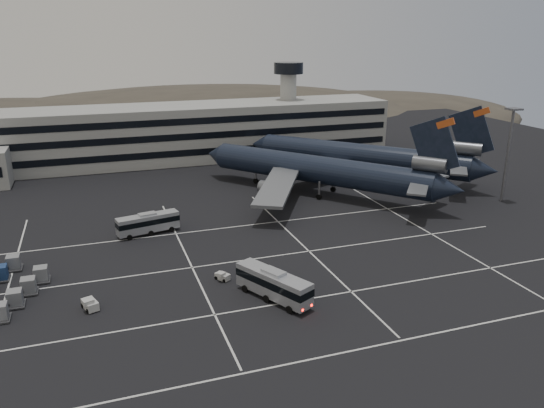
% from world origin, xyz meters
% --- Properties ---
extents(ground, '(260.00, 260.00, 0.00)m').
position_xyz_m(ground, '(0.00, 0.00, 0.00)').
color(ground, black).
rests_on(ground, ground).
extents(lane_markings, '(90.00, 55.62, 0.01)m').
position_xyz_m(lane_markings, '(0.95, 0.72, 0.01)').
color(lane_markings, silver).
rests_on(lane_markings, ground).
extents(terminal, '(125.00, 26.00, 24.00)m').
position_xyz_m(terminal, '(-2.95, 71.14, 6.93)').
color(terminal, gray).
rests_on(terminal, ground).
extents(hills, '(352.00, 180.00, 44.00)m').
position_xyz_m(hills, '(17.99, 170.00, -12.07)').
color(hills, '#38332B').
rests_on(hills, ground).
extents(lightpole_right, '(2.40, 2.40, 18.28)m').
position_xyz_m(lightpole_right, '(58.00, 15.00, 11.82)').
color(lightpole_right, slate).
rests_on(lightpole_right, ground).
extents(trijet_main, '(41.04, 48.19, 18.08)m').
position_xyz_m(trijet_main, '(25.66, 30.71, 5.25)').
color(trijet_main, black).
rests_on(trijet_main, ground).
extents(trijet_far, '(43.06, 46.20, 18.08)m').
position_xyz_m(trijet_far, '(40.00, 38.50, 5.43)').
color(trijet_far, black).
rests_on(trijet_far, ground).
extents(bus_near, '(7.29, 11.10, 3.93)m').
position_xyz_m(bus_near, '(1.89, -8.54, 2.15)').
color(bus_near, '#9A9CA2').
rests_on(bus_near, ground).
extents(bus_far, '(10.52, 4.49, 3.62)m').
position_xyz_m(bus_far, '(-10.26, 19.52, 1.98)').
color(bus_far, '#9A9CA2').
rests_on(bus_far, ground).
extents(tug_a, '(2.22, 2.80, 1.58)m').
position_xyz_m(tug_a, '(-19.84, -3.83, 0.70)').
color(tug_a, '#B8B7B3').
rests_on(tug_a, ground).
extents(tug_b, '(2.09, 2.29, 1.27)m').
position_xyz_m(tug_b, '(-2.79, -1.27, 0.56)').
color(tug_b, '#B8B7B3').
rests_on(tug_b, ground).
extents(uld_cluster, '(12.00, 17.74, 2.08)m').
position_xyz_m(uld_cluster, '(-30.37, 3.65, 1.02)').
color(uld_cluster, '#2D2D30').
rests_on(uld_cluster, ground).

